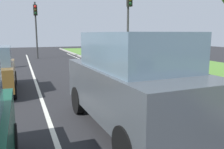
# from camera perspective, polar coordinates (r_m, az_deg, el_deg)

# --- Properties ---
(ground_plane) EXTENTS (60.00, 60.00, 0.00)m
(ground_plane) POSITION_cam_1_polar(r_m,az_deg,el_deg) (10.72, -13.98, -2.46)
(ground_plane) COLOR #262628
(lane_line_center) EXTENTS (0.12, 32.00, 0.01)m
(lane_line_center) POSITION_cam_1_polar(r_m,az_deg,el_deg) (10.66, -17.72, -2.69)
(lane_line_center) COLOR silver
(lane_line_center) RESTS_ON ground
(lane_line_right_edge) EXTENTS (0.12, 32.00, 0.01)m
(lane_line_right_edge) POSITION_cam_1_polar(r_m,az_deg,el_deg) (11.71, 3.74, -1.12)
(lane_line_right_edge) COLOR silver
(lane_line_right_edge) RESTS_ON ground
(grass_verge_right) EXTENTS (9.00, 48.00, 0.06)m
(grass_verge_right) POSITION_cam_1_polar(r_m,az_deg,el_deg) (14.46, 21.63, 0.42)
(grass_verge_right) COLOR #548433
(grass_verge_right) RESTS_ON ground
(curb_right) EXTENTS (0.24, 48.00, 0.12)m
(curb_right) POSITION_cam_1_polar(r_m,az_deg,el_deg) (11.92, 5.92, -0.68)
(curb_right) COLOR #9E9B93
(curb_right) RESTS_ON ground
(car_suv_ahead) EXTENTS (2.08, 4.56, 2.28)m
(car_suv_ahead) POSITION_cam_1_polar(r_m,az_deg,el_deg) (5.48, 4.83, -1.54)
(car_suv_ahead) COLOR #474C51
(car_suv_ahead) RESTS_ON ground
(traffic_light_near_right) EXTENTS (0.32, 0.50, 5.19)m
(traffic_light_near_right) POSITION_cam_1_polar(r_m,az_deg,el_deg) (15.73, 4.08, 14.32)
(traffic_light_near_right) COLOR #2D2D2D
(traffic_light_near_right) RESTS_ON ground
(traffic_light_far_median) EXTENTS (0.32, 0.50, 4.92)m
(traffic_light_far_median) POSITION_cam_1_polar(r_m,az_deg,el_deg) (21.93, -18.00, 12.30)
(traffic_light_far_median) COLOR #2D2D2D
(traffic_light_far_median) RESTS_ON ground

